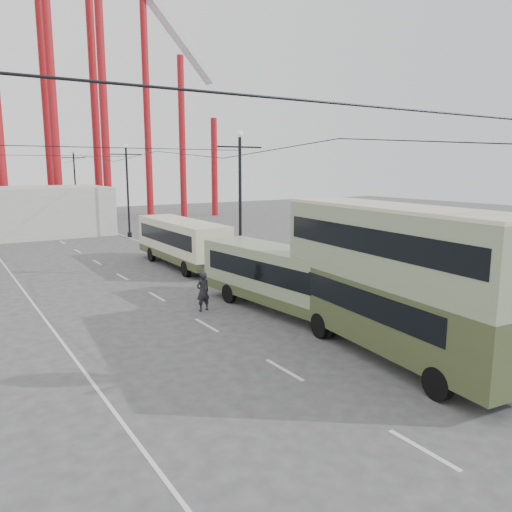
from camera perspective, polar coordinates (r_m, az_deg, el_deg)
ground at (r=16.02m, az=15.11°, el=-16.42°), size 160.00×160.00×0.00m
road_markings at (r=31.61m, az=-13.50°, el=-3.05°), size 12.52×120.00×0.01m
lamp_post_mid at (r=32.08m, az=-1.82°, el=5.86°), size 3.20×0.44×9.32m
lamp_post_far at (r=52.16m, az=-14.45°, el=7.20°), size 3.20×0.44×9.32m
lamp_post_distant at (r=73.35m, az=-19.95°, el=7.68°), size 3.20×0.44×9.32m
roller_coaster at (r=68.72m, az=-27.02°, el=22.44°), size 52.95×5.00×55.48m
double_decker_bus at (r=19.02m, az=15.59°, el=-1.99°), size 3.75×10.83×5.70m
single_decker_green at (r=24.21m, az=3.62°, el=-2.53°), size 3.52×11.25×3.13m
single_decker_cream at (r=36.09m, az=-8.49°, el=1.75°), size 2.88×10.70×3.31m
pedestrian at (r=24.90m, az=-6.09°, el=-4.04°), size 0.76×0.53×1.98m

